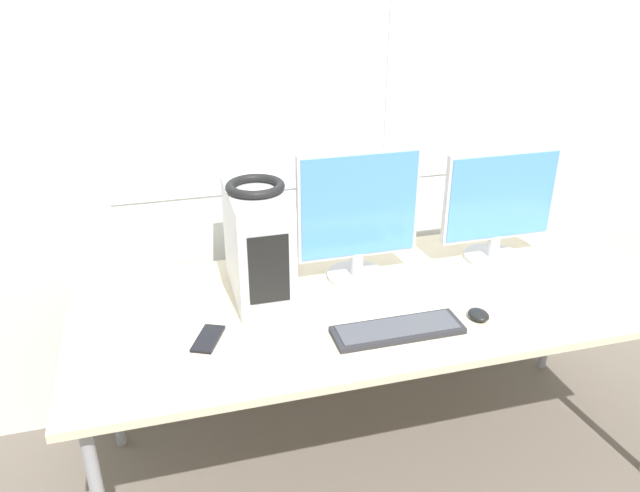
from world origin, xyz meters
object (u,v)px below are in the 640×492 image
at_px(headphones, 255,186).
at_px(mouse, 478,315).
at_px(monitor_main, 358,216).
at_px(keyboard, 398,330).
at_px(pc_tower, 258,244).
at_px(monitor_right_near, 499,206).
at_px(cell_phone, 208,339).

relative_size(headphones, mouse, 2.39).
distance_m(monitor_main, keyboard, 0.46).
bearing_deg(mouse, pc_tower, 152.28).
bearing_deg(monitor_main, pc_tower, -175.67).
distance_m(headphones, monitor_main, 0.41).
bearing_deg(keyboard, monitor_right_near, 35.13).
bearing_deg(keyboard, mouse, 1.89).
xyz_separation_m(headphones, monitor_main, (0.37, 0.03, -0.16)).
xyz_separation_m(monitor_main, cell_phone, (-0.59, -0.27, -0.25)).
xyz_separation_m(pc_tower, mouse, (0.68, -0.35, -0.18)).
relative_size(pc_tower, monitor_main, 0.80).
height_order(keyboard, mouse, mouse).
xyz_separation_m(keyboard, mouse, (0.29, 0.01, 0.00)).
relative_size(pc_tower, mouse, 4.79).
bearing_deg(keyboard, monitor_main, 91.24).
bearing_deg(pc_tower, keyboard, -43.68).
bearing_deg(pc_tower, monitor_main, 4.33).
xyz_separation_m(pc_tower, headphones, (0.00, 0.00, 0.21)).
relative_size(pc_tower, cell_phone, 2.40).
distance_m(monitor_right_near, mouse, 0.52).
distance_m(headphones, keyboard, 0.66).
xyz_separation_m(monitor_main, mouse, (0.30, -0.38, -0.24)).
distance_m(monitor_main, monitor_right_near, 0.57).
relative_size(pc_tower, keyboard, 0.93).
distance_m(mouse, cell_phone, 0.89).
xyz_separation_m(headphones, mouse, (0.68, -0.36, -0.40)).
distance_m(headphones, mouse, 0.86).
xyz_separation_m(keyboard, cell_phone, (-0.59, 0.12, -0.01)).
height_order(headphones, monitor_right_near, monitor_right_near).
bearing_deg(cell_phone, headphones, 73.74).
bearing_deg(pc_tower, headphones, 90.00).
height_order(pc_tower, headphones, headphones).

